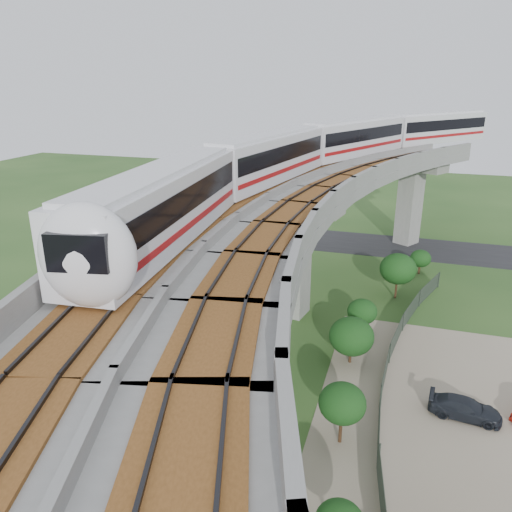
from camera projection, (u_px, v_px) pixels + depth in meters
name	position (u px, v px, depth m)	size (l,w,h in m)	color
ground	(240.00, 382.00, 31.03)	(160.00, 160.00, 0.00)	#25491D
dirt_lot	(488.00, 450.00, 25.33)	(18.00, 26.00, 0.04)	gray
asphalt_road	(324.00, 240.00, 57.99)	(60.00, 8.00, 0.03)	#232326
viaduct	(306.00, 251.00, 26.89)	(19.58, 73.98, 11.40)	#99968E
metro_train	(336.00, 149.00, 41.17)	(21.10, 58.79, 3.64)	silver
fence	(404.00, 400.00, 28.06)	(3.87, 38.73, 1.50)	#2D382D
tree_0	(421.00, 258.00, 47.56)	(1.96, 1.96, 2.40)	#382314
tree_1	(398.00, 269.00, 41.91)	(3.06, 3.06, 3.99)	#382314
tree_2	(362.00, 312.00, 35.69)	(2.15, 2.15, 2.98)	#382314
tree_3	(352.00, 336.00, 32.49)	(2.94, 2.94, 3.22)	#382314
tree_4	(342.00, 403.00, 25.12)	(2.42, 2.42, 3.44)	#382314
car_dark	(465.00, 408.00, 27.62)	(1.57, 3.87, 1.12)	black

